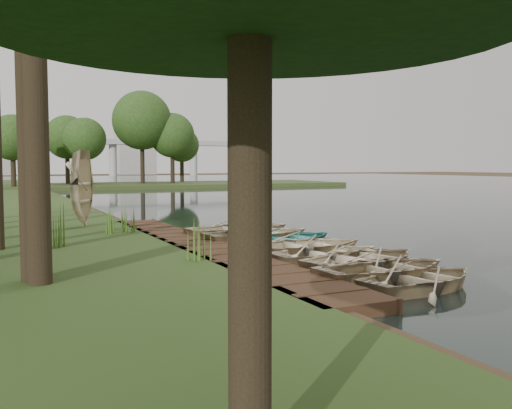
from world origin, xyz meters
name	(u,v)px	position (x,y,z in m)	size (l,w,h in m)	color
ground	(250,251)	(0.00, 0.00, 0.00)	(300.00, 300.00, 0.00)	#3D2F1D
water	(472,195)	(30.00, 20.00, 0.03)	(130.00, 200.00, 0.05)	black
boardwalk	(201,249)	(-1.60, 0.00, 0.15)	(1.60, 16.00, 0.30)	#3C2617
peninsula	(131,186)	(8.00, 50.00, 0.23)	(50.00, 14.00, 0.45)	#34431D
far_trees	(101,131)	(4.67, 50.00, 6.43)	(45.60, 5.60, 8.80)	black
bridge	(79,145)	(12.31, 120.00, 7.08)	(95.90, 4.00, 8.60)	#A5A5A0
building_a	(135,141)	(30.00, 140.00, 9.00)	(10.00, 8.00, 18.00)	#A5A5A0
rowboat_0	(423,275)	(0.84, -6.68, 0.36)	(2.17, 3.03, 0.63)	beige
rowboat_1	(386,265)	(0.75, -5.59, 0.40)	(2.43, 3.40, 0.70)	beige
rowboat_2	(366,256)	(1.04, -4.45, 0.42)	(2.55, 3.56, 0.74)	beige
rowboat_3	(328,250)	(0.81, -3.12, 0.39)	(2.32, 3.24, 0.67)	beige
rowboat_4	(305,243)	(0.82, -1.93, 0.43)	(2.62, 3.67, 0.76)	beige
rowboat_5	(290,236)	(1.29, -0.21, 0.40)	(2.43, 3.40, 0.71)	teal
rowboat_6	(259,232)	(0.79, 1.04, 0.44)	(2.68, 3.76, 0.78)	beige
rowboat_7	(240,227)	(0.76, 2.48, 0.45)	(2.77, 3.88, 0.80)	beige
stored_rowboat	(84,219)	(-3.97, 6.15, 0.60)	(2.05, 2.87, 0.60)	beige
reeds_0	(198,239)	(-2.60, -2.61, 0.81)	(0.60, 0.60, 1.01)	#3F661E
reeds_1	(57,228)	(-5.48, 1.23, 0.85)	(0.60, 0.60, 1.10)	#3F661E
reeds_2	(110,218)	(-3.49, 3.72, 0.82)	(0.60, 0.60, 1.04)	#3F661E
reeds_3	(128,219)	(-2.82, 4.03, 0.73)	(0.60, 0.60, 0.86)	#3F661E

